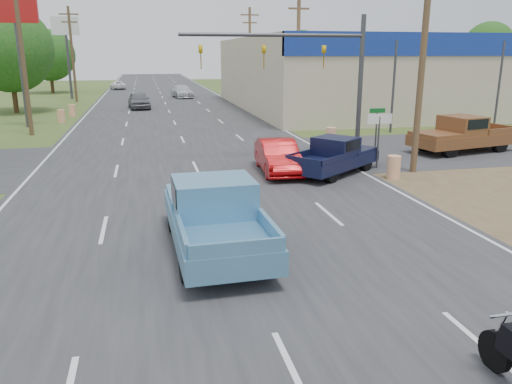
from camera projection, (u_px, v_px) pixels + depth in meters
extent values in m
plane|color=#3D5421|center=(293.00, 374.00, 8.31)|extent=(200.00, 200.00, 0.00)
cube|color=#2D2D30|center=(169.00, 111.00, 45.94)|extent=(15.00, 180.00, 0.02)
cube|color=#2D2D30|center=(192.00, 159.00, 25.24)|extent=(120.00, 10.00, 0.02)
cube|color=brown|center=(485.00, 187.00, 20.01)|extent=(8.00, 18.00, 0.01)
cube|color=#B7A88C|center=(480.00, 72.00, 51.72)|extent=(50.00, 28.00, 6.60)
cylinder|color=#4C3823|center=(423.00, 57.00, 21.18)|extent=(0.28, 0.28, 10.00)
cylinder|color=#4C3823|center=(298.00, 56.00, 38.11)|extent=(0.28, 0.28, 10.00)
cube|color=#4C3823|center=(299.00, 9.00, 37.20)|extent=(1.60, 0.14, 0.14)
cylinder|color=#4C3823|center=(250.00, 55.00, 55.05)|extent=(0.28, 0.28, 10.00)
cube|color=#4C3823|center=(250.00, 15.00, 53.92)|extent=(2.00, 0.14, 0.14)
cube|color=#4C3823|center=(250.00, 23.00, 54.14)|extent=(1.60, 0.14, 0.14)
cylinder|color=#4C3823|center=(23.00, 56.00, 31.34)|extent=(0.28, 0.28, 10.00)
cylinder|color=#4C3823|center=(72.00, 55.00, 53.92)|extent=(0.28, 0.28, 10.00)
cube|color=#4C3823|center=(69.00, 14.00, 52.79)|extent=(2.00, 0.14, 0.14)
cube|color=#4C3823|center=(69.00, 22.00, 53.01)|extent=(1.60, 0.14, 0.14)
cylinder|color=#422D19|center=(15.00, 95.00, 44.58)|extent=(0.44, 0.44, 3.24)
sphere|color=#164E17|center=(9.00, 49.00, 43.52)|extent=(7.56, 7.56, 7.56)
cylinder|color=#422D19|center=(52.00, 82.00, 67.06)|extent=(0.44, 0.44, 2.88)
sphere|color=#164E17|center=(49.00, 55.00, 66.12)|extent=(6.72, 6.72, 6.72)
cylinder|color=#422D19|center=(485.00, 74.00, 85.13)|extent=(0.44, 0.44, 3.60)
sphere|color=#164E17|center=(489.00, 47.00, 83.95)|extent=(8.40, 8.40, 8.40)
cylinder|color=#422D19|center=(301.00, 71.00, 103.47)|extent=(0.44, 0.44, 3.42)
sphere|color=#164E17|center=(302.00, 50.00, 102.35)|extent=(7.98, 7.98, 7.98)
cylinder|color=orange|center=(394.00, 167.00, 21.13)|extent=(0.56, 0.56, 1.00)
cylinder|color=orange|center=(331.00, 136.00, 29.21)|extent=(0.56, 0.56, 1.00)
cylinder|color=orange|center=(61.00, 116.00, 38.39)|extent=(0.56, 0.56, 1.00)
cylinder|color=orange|center=(72.00, 111.00, 42.22)|extent=(0.56, 0.56, 1.00)
cylinder|color=#3F3F44|center=(21.00, 63.00, 35.03)|extent=(0.30, 0.30, 9.00)
cube|color=#B21414|center=(14.00, 7.00, 34.04)|extent=(3.00, 0.35, 2.00)
cylinder|color=#3F3F44|center=(68.00, 60.00, 57.60)|extent=(0.30, 0.30, 9.00)
cube|color=white|center=(65.00, 26.00, 56.61)|extent=(3.00, 0.35, 2.00)
cylinder|color=#3F3F44|center=(378.00, 143.00, 22.87)|extent=(0.08, 0.08, 2.40)
cube|color=white|center=(380.00, 119.00, 22.57)|extent=(1.20, 0.05, 0.45)
cylinder|color=#3F3F44|center=(376.00, 137.00, 24.40)|extent=(0.08, 0.08, 2.40)
cube|color=#0C591E|center=(377.00, 111.00, 24.05)|extent=(0.80, 0.04, 0.22)
cylinder|color=#3F3F44|center=(360.00, 88.00, 25.14)|extent=(0.24, 0.24, 7.00)
cylinder|color=#3F3F44|center=(274.00, 35.00, 23.53)|extent=(9.00, 0.18, 0.18)
imported|color=gold|center=(324.00, 45.00, 24.17)|extent=(0.18, 0.40, 1.10)
imported|color=gold|center=(264.00, 45.00, 23.55)|extent=(0.18, 0.40, 1.10)
imported|color=gold|center=(200.00, 45.00, 22.92)|extent=(0.18, 0.40, 1.10)
imported|color=#9B0708|center=(278.00, 157.00, 22.18)|extent=(1.85, 4.53, 1.46)
cylinder|color=black|center=(495.00, 351.00, 8.33)|extent=(0.15, 0.71, 0.71)
cylinder|color=white|center=(508.00, 315.00, 7.98)|extent=(0.70, 0.07, 0.05)
cylinder|color=black|center=(174.00, 217.00, 14.90)|extent=(0.37, 0.92, 0.91)
cylinder|color=black|center=(237.00, 212.00, 15.34)|extent=(0.37, 0.92, 0.91)
cylinder|color=black|center=(187.00, 263.00, 11.58)|extent=(0.37, 0.92, 0.91)
cylinder|color=black|center=(267.00, 255.00, 12.03)|extent=(0.37, 0.92, 0.91)
cube|color=#528AB0|center=(215.00, 225.00, 13.39)|extent=(2.43, 5.97, 0.59)
cube|color=#528AB0|center=(205.00, 194.00, 14.95)|extent=(2.22, 2.30, 0.20)
cube|color=#528AB0|center=(214.00, 196.00, 13.30)|extent=(2.14, 1.83, 0.97)
cube|color=black|center=(214.00, 190.00, 13.25)|extent=(2.17, 1.48, 0.51)
cube|color=#528AB0|center=(237.00, 249.00, 10.56)|extent=(2.09, 0.15, 0.34)
cylinder|color=black|center=(336.00, 158.00, 23.63)|extent=(0.77, 0.68, 0.75)
cylinder|color=black|center=(366.00, 163.00, 22.65)|extent=(0.77, 0.68, 0.75)
cylinder|color=black|center=(300.00, 169.00, 21.48)|extent=(0.77, 0.68, 0.75)
cylinder|color=black|center=(331.00, 174.00, 20.49)|extent=(0.77, 0.68, 0.75)
cube|color=#111533|center=(334.00, 161.00, 22.01)|extent=(5.03, 4.46, 0.49)
cube|color=#111533|center=(351.00, 149.00, 23.00)|extent=(2.56, 2.55, 0.17)
cube|color=#111533|center=(336.00, 146.00, 21.91)|extent=(2.21, 2.26, 0.80)
cube|color=black|center=(336.00, 143.00, 21.87)|extent=(2.00, 2.12, 0.42)
cube|color=#111533|center=(303.00, 161.00, 20.14)|extent=(1.11, 1.42, 0.28)
cylinder|color=black|center=(450.00, 149.00, 25.47)|extent=(0.95, 0.51, 0.90)
cylinder|color=black|center=(424.00, 143.00, 27.14)|extent=(0.95, 0.51, 0.90)
cylinder|color=black|center=(500.00, 144.00, 26.86)|extent=(0.95, 0.51, 0.90)
cylinder|color=black|center=(472.00, 139.00, 28.52)|extent=(0.95, 0.51, 0.90)
cube|color=brown|center=(462.00, 139.00, 26.93)|extent=(6.20, 3.40, 0.59)
cube|color=brown|center=(438.00, 134.00, 26.14)|extent=(2.62, 2.55, 0.20)
cube|color=brown|center=(462.00, 125.00, 26.68)|extent=(2.14, 2.39, 0.96)
cube|color=black|center=(463.00, 122.00, 26.64)|extent=(1.81, 2.36, 0.51)
cube|color=brown|center=(502.00, 128.00, 27.94)|extent=(0.51, 2.05, 0.34)
imported|color=slate|center=(139.00, 100.00, 48.16)|extent=(2.34, 4.84, 1.59)
imported|color=silver|center=(182.00, 92.00, 60.20)|extent=(2.71, 5.29, 1.47)
imported|color=white|center=(118.00, 85.00, 74.54)|extent=(2.61, 4.57, 1.20)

